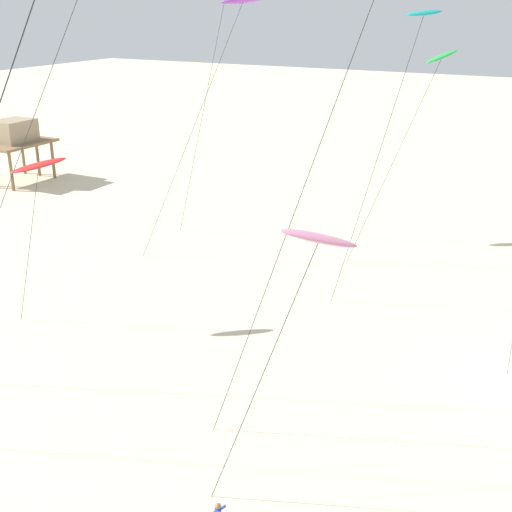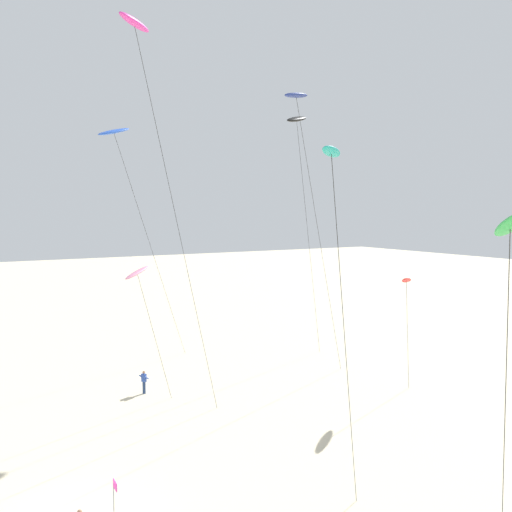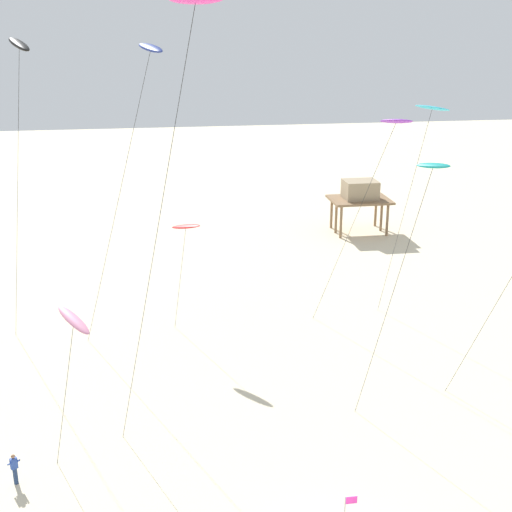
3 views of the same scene
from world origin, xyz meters
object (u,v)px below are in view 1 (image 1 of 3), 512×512
Objects in this scene: kite_red at (38,166)px; kite_green at (441,60)px; kite_teal at (422,21)px; stilt_house at (14,136)px; kite_pink at (318,241)px; kite_purple at (242,3)px; marker_flag at (512,343)px.

kite_green is (17.80, -14.82, 4.31)m from kite_red.
kite_teal reaches higher than stilt_house.
kite_pink is at bearing -173.36° from kite_teal.
kite_purple reaches higher than kite_red.
kite_pink is 24.28m from kite_purple.
kite_green reaches higher than kite_red.
marker_flag is at bearing -113.33° from kite_purple.
kite_green reaches higher than marker_flag.
kite_green is 2.07× the size of stilt_house.
kite_pink is at bearing 157.53° from marker_flag.
kite_pink is 4.61× the size of marker_flag.
kite_pink is at bearing -145.49° from kite_purple.
kite_teal is at bearing -175.75° from kite_green.
kite_teal is 1.17× the size of kite_green.
marker_flag is at bearing -107.77° from stilt_house.
kite_purple reaches higher than stilt_house.
stilt_house is 47.90m from marker_flag.
kite_teal is 0.96× the size of kite_purple.
kite_purple reaches higher than kite_green.
kite_purple is 7.68× the size of marker_flag.
kite_pink is at bearing -109.27° from kite_red.
kite_teal reaches higher than kite_red.
kite_pink reaches higher than marker_flag.
kite_purple reaches higher than marker_flag.
kite_pink is 48.67m from stilt_house.
kite_teal is 41.23m from stilt_house.
kite_teal is (17.02, 1.98, 5.70)m from kite_pink.
kite_pink is 18.06m from kite_teal.
kite_purple reaches higher than kite_teal.
kite_red is at bearing 103.90° from marker_flag.
kite_pink is at bearing -174.04° from kite_green.
stilt_house is at bearing 49.48° from kite_red.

